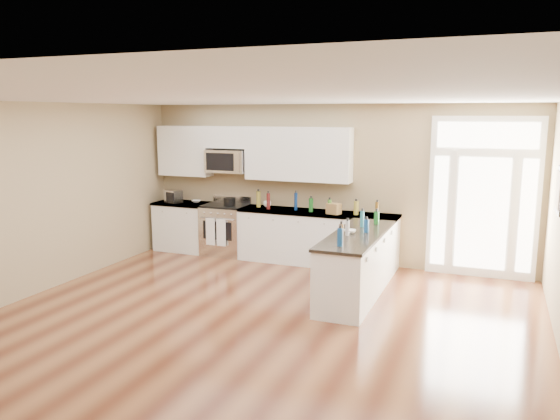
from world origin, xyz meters
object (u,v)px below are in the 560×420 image
Objects in this scene: toaster_oven at (174,196)px; kitchen_range at (226,229)px; stockpot at (229,201)px; peninsula_cabinet at (357,267)px.

kitchen_range is at bearing 27.42° from toaster_oven.
stockpot is (0.13, -0.08, 0.56)m from kitchen_range.
kitchen_range is at bearing 153.36° from peninsula_cabinet.
peninsula_cabinet is 3.23m from kitchen_range.
toaster_oven reaches higher than stockpot.
toaster_oven is (-1.05, -0.12, 0.59)m from kitchen_range.
kitchen_range is 1.21m from toaster_oven.
kitchen_range reaches higher than peninsula_cabinet.
kitchen_range is at bearing 149.49° from stockpot.
stockpot is 1.18m from toaster_oven.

